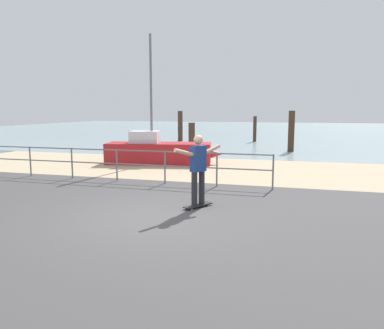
# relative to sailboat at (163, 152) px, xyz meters

# --- Properties ---
(ground_plane) EXTENTS (24.00, 10.00, 0.04)m
(ground_plane) POSITION_rel_sailboat_xyz_m (2.51, -8.71, -0.52)
(ground_plane) COLOR #474444
(ground_plane) RESTS_ON ground
(beach_strip) EXTENTS (24.00, 6.00, 0.04)m
(beach_strip) POSITION_rel_sailboat_xyz_m (2.51, -0.71, -0.52)
(beach_strip) COLOR tan
(beach_strip) RESTS_ON ground
(sea_surface) EXTENTS (72.00, 50.00, 0.04)m
(sea_surface) POSITION_rel_sailboat_xyz_m (2.51, 27.29, -0.52)
(sea_surface) COLOR #849EA3
(sea_surface) RESTS_ON ground
(railing_fence) EXTENTS (9.95, 0.05, 1.05)m
(railing_fence) POSITION_rel_sailboat_xyz_m (-0.06, -4.11, 0.17)
(railing_fence) COLOR slate
(railing_fence) RESTS_ON ground
(sailboat) EXTENTS (5.07, 2.24, 5.38)m
(sailboat) POSITION_rel_sailboat_xyz_m (0.00, 0.00, 0.00)
(sailboat) COLOR #B21E23
(sailboat) RESTS_ON ground
(skateboard) EXTENTS (0.58, 0.79, 0.08)m
(skateboard) POSITION_rel_sailboat_xyz_m (3.33, -6.62, -0.46)
(skateboard) COLOR black
(skateboard) RESTS_ON ground
(skateboarder) EXTENTS (0.81, 1.29, 1.65)m
(skateboarder) POSITION_rel_sailboat_xyz_m (3.33, -6.62, 0.49)
(skateboarder) COLOR #26262B
(skateboarder) RESTS_ON skateboard
(groyne_post_0) EXTENTS (0.35, 0.35, 2.19)m
(groyne_post_0) POSITION_rel_sailboat_xyz_m (-2.72, 11.08, 0.57)
(groyne_post_0) COLOR #422D1E
(groyne_post_0) RESTS_ON ground
(groyne_post_1) EXTENTS (0.35, 0.35, 1.59)m
(groyne_post_1) POSITION_rel_sailboat_xyz_m (-0.09, 4.86, 0.27)
(groyne_post_1) COLOR #422D1E
(groyne_post_1) RESTS_ON ground
(groyne_post_2) EXTENTS (0.24, 0.24, 1.83)m
(groyne_post_2) POSITION_rel_sailboat_xyz_m (2.54, 12.10, 0.39)
(groyne_post_2) COLOR #422D1E
(groyne_post_2) RESTS_ON ground
(groyne_post_3) EXTENTS (0.34, 0.34, 2.24)m
(groyne_post_3) POSITION_rel_sailboat_xyz_m (5.17, 6.26, 0.60)
(groyne_post_3) COLOR #422D1E
(groyne_post_3) RESTS_ON ground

